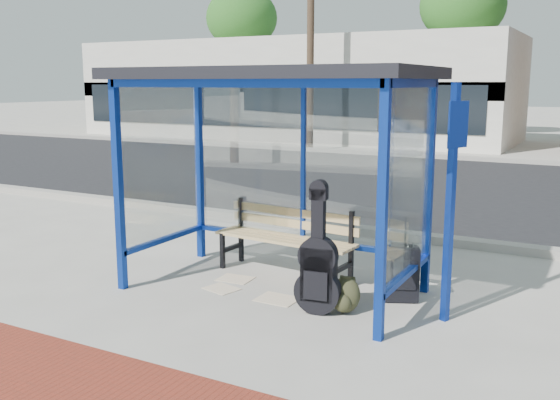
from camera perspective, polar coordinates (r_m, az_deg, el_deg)
The scene contains 19 objects.
ground at distance 7.00m, azimuth -0.68°, elevation -8.20°, with size 120.00×120.00×0.00m, color #B2ADA0.
brick_paver_strip at distance 5.06m, azimuth -15.74°, elevation -16.24°, with size 60.00×1.00×0.01m, color maroon.
curb_near at distance 9.53m, azimuth 7.83°, elevation -2.82°, with size 60.00×0.25×0.12m, color gray.
street_asphalt at distance 14.34m, azimuth 15.04°, elevation 1.21°, with size 60.00×10.00×0.00m, color black.
curb_far at distance 19.29m, azimuth 18.62°, elevation 3.53°, with size 60.00×0.25×0.12m, color gray.
far_sidewalk at distance 21.16m, azimuth 19.51°, elevation 3.90°, with size 60.00×4.00×0.01m, color #B2ADA0.
bus_shelter at distance 6.69m, azimuth -0.42°, elevation 9.01°, with size 3.30×1.80×2.42m.
storefront_white at distance 26.73m, azimuth 1.20°, elevation 10.07°, with size 18.00×6.04×4.00m.
tree_left at distance 32.85m, azimuth -3.52°, elevation 16.19°, with size 3.60×3.60×7.03m.
tree_mid at distance 28.66m, azimuth 16.37°, elevation 16.62°, with size 3.60×3.60×7.03m.
utility_pole_west at distance 21.37m, azimuth 2.81°, elevation 15.58°, with size 1.60×0.24×8.00m.
bench at distance 7.45m, azimuth 0.65°, elevation -3.25°, with size 1.80×0.58×0.84m.
guitar_bag at distance 6.19m, azimuth 3.49°, elevation -6.27°, with size 0.48×0.20×1.27m.
suitcase at distance 6.71m, azimuth 10.99°, elevation -6.65°, with size 0.42×0.36×0.63m.
backpack at distance 6.32m, azimuth 5.95°, elevation -8.72°, with size 0.33×0.31×0.36m.
sign_post at distance 6.01m, azimuth 15.41°, elevation 0.82°, with size 0.14×0.27×2.27m.
newspaper_a at distance 7.06m, azimuth -5.36°, elevation -8.08°, with size 0.36×0.29×0.01m, color white.
newspaper_b at distance 7.38m, azimuth -4.10°, elevation -7.21°, with size 0.39×0.31×0.01m, color white.
newspaper_c at distance 6.70m, azimuth -0.23°, elevation -9.05°, with size 0.43×0.34×0.01m, color white.
Camera 1 is at (3.22, -5.79, 2.26)m, focal length 40.00 mm.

